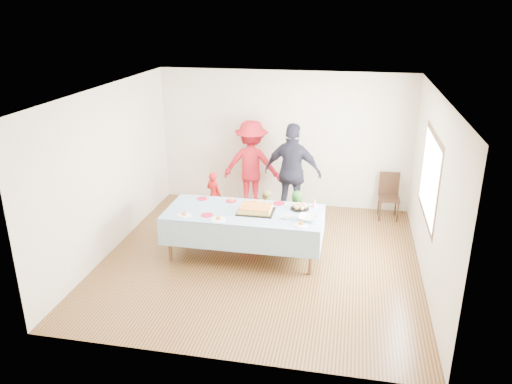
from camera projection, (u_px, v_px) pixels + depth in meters
ground at (261, 259)px, 8.08m from camera, size 5.00×5.00×0.00m
room_walls at (265, 154)px, 7.45m from camera, size 5.04×5.04×2.72m
party_table at (244, 214)px, 7.95m from camera, size 2.50×1.10×0.78m
birthday_cake at (256, 209)px, 7.89m from camera, size 0.57×0.44×0.10m
rolls_tray at (300, 207)px, 8.00m from camera, size 0.30×0.30×0.09m
punch_bowl at (308, 218)px, 7.58m from camera, size 0.31×0.31×0.08m
party_hat at (314, 203)px, 8.07m from camera, size 0.09×0.09×0.15m
fork_pile at (287, 217)px, 7.63m from camera, size 0.24×0.18×0.07m
plate_red_far_a at (202, 199)px, 8.43m from camera, size 0.18×0.18×0.01m
plate_red_far_b at (231, 201)px, 8.34m from camera, size 0.18×0.18×0.01m
plate_red_far_c at (254, 203)px, 8.26m from camera, size 0.16×0.16×0.01m
plate_red_far_d at (279, 203)px, 8.23m from camera, size 0.19×0.19×0.01m
plate_red_near at (207, 215)px, 7.78m from camera, size 0.19×0.19×0.01m
plate_white_left at (184, 215)px, 7.77m from camera, size 0.21×0.21×0.01m
plate_white_mid at (218, 220)px, 7.61m from camera, size 0.24×0.24×0.01m
plate_white_right at (301, 225)px, 7.43m from camera, size 0.22×0.22×0.01m
dining_chair at (389, 193)px, 9.52m from camera, size 0.40×0.40×0.88m
toddler_left at (214, 195)px, 9.52m from camera, size 0.39×0.33×0.91m
toddler_mid at (297, 212)px, 8.91m from camera, size 0.43×0.33×0.79m
toddler_right at (266, 212)px, 8.88m from camera, size 0.45×0.38×0.82m
adult_left at (252, 165)px, 9.90m from camera, size 1.14×0.66×1.77m
adult_right at (293, 173)px, 9.28m from camera, size 1.16×0.64×1.86m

